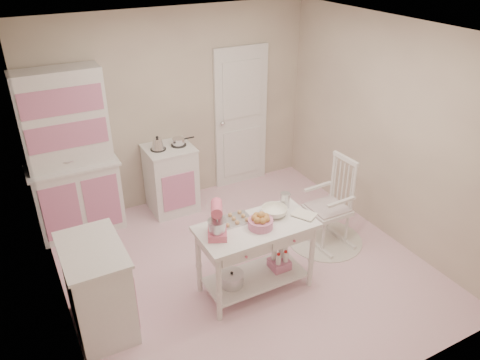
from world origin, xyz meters
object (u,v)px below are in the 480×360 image
object	(u,v)px
base_cabinet	(98,288)
hutch	(70,156)
work_table	(256,257)
stand_mixer	(217,221)
stove	(171,178)
bread_basket	(261,223)
rocking_chair	(328,202)

from	to	relation	value
base_cabinet	hutch	bearing A→B (deg)	84.39
work_table	hutch	bearing A→B (deg)	124.70
stand_mixer	hutch	bearing A→B (deg)	140.75
hutch	stand_mixer	size ratio (longest dim) A/B	6.12
stove	work_table	xyz separation A→B (m)	(0.19, -1.95, -0.06)
bread_basket	stand_mixer	bearing A→B (deg)	170.96
stand_mixer	work_table	bearing A→B (deg)	22.03
stand_mixer	bread_basket	bearing A→B (deg)	15.71
base_cabinet	work_table	distance (m)	1.58
stove	stand_mixer	world-z (taller)	stand_mixer
rocking_chair	hutch	bearing A→B (deg)	144.73
stove	rocking_chair	world-z (taller)	rocking_chair
base_cabinet	stand_mixer	distance (m)	1.27
rocking_chair	stove	bearing A→B (deg)	128.10
rocking_chair	work_table	size ratio (longest dim) A/B	0.92
stove	work_table	bearing A→B (deg)	-84.52
stove	stand_mixer	distance (m)	2.01
base_cabinet	work_table	bearing A→B (deg)	-8.04
rocking_chair	bread_basket	xyz separation A→B (m)	(-1.17, -0.40, 0.30)
rocking_chair	work_table	world-z (taller)	rocking_chair
rocking_chair	stand_mixer	size ratio (longest dim) A/B	3.24
work_table	stand_mixer	bearing A→B (deg)	177.27
base_cabinet	bread_basket	size ratio (longest dim) A/B	3.68
rocking_chair	work_table	distance (m)	1.25
hutch	stove	size ratio (longest dim) A/B	2.26
work_table	bread_basket	xyz separation A→B (m)	(0.02, -0.05, 0.45)
rocking_chair	work_table	bearing A→B (deg)	-166.33
stove	stand_mixer	size ratio (longest dim) A/B	2.71
work_table	base_cabinet	bearing A→B (deg)	171.96
stove	base_cabinet	bearing A→B (deg)	-128.43
rocking_chair	stand_mixer	world-z (taller)	stand_mixer
hutch	rocking_chair	world-z (taller)	hutch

